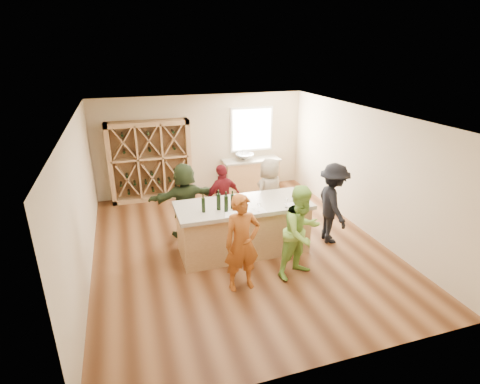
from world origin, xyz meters
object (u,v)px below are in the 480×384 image
object	(u,v)px
wine_bottle_c	(219,202)
person_near_left	(242,243)
person_server	(333,204)
person_far_left	(185,200)
person_near_right	(301,232)
wine_rack	(150,161)
person_far_right	(269,193)
wine_bottle_d	(226,204)
wine_bottle_a	(203,205)
wine_bottle_e	(232,202)
person_far_mid	(223,198)
tasting_counter_base	(243,229)
sink	(245,157)

from	to	relation	value
wine_bottle_c	person_near_left	size ratio (longest dim) A/B	0.18
person_server	person_far_left	size ratio (longest dim) A/B	1.04
person_near_right	person_far_left	size ratio (longest dim) A/B	1.04
wine_rack	person_far_left	world-z (taller)	wine_rack
person_near_right	person_far_left	world-z (taller)	person_near_right
person_near_left	person_far_right	bearing A→B (deg)	54.87
person_near_right	person_server	xyz separation A→B (m)	(1.24, 1.00, -0.00)
person_server	person_far_right	size ratio (longest dim) A/B	1.07
wine_rack	person_far_left	size ratio (longest dim) A/B	1.29
person_far_left	wine_bottle_d	bearing A→B (deg)	107.32
wine_bottle_d	wine_bottle_a	bearing A→B (deg)	166.59
wine_bottle_c	wine_bottle_e	xyz separation A→B (m)	(0.27, -0.03, -0.02)
person_far_mid	wine_bottle_d	bearing A→B (deg)	57.81
tasting_counter_base	wine_bottle_d	size ratio (longest dim) A/B	8.07
person_near_left	person_far_right	distance (m)	2.60
sink	person_far_mid	bearing A→B (deg)	-118.75
wine_bottle_a	person_far_left	world-z (taller)	person_far_left
wine_rack	person_far_left	bearing A→B (deg)	-77.90
wine_rack	wine_bottle_a	bearing A→B (deg)	-79.65
tasting_counter_base	wine_bottle_a	distance (m)	1.13
person_far_mid	wine_bottle_a	bearing A→B (deg)	39.79
sink	person_far_left	size ratio (longest dim) A/B	0.32
tasting_counter_base	person_server	distance (m)	2.01
person_server	wine_bottle_a	bearing A→B (deg)	99.41
sink	person_near_right	size ratio (longest dim) A/B	0.31
person_near_left	person_server	distance (m)	2.61
wine_bottle_c	sink	bearing A→B (deg)	64.41
wine_rack	person_near_left	size ratio (longest dim) A/B	1.24
person_near_left	wine_rack	bearing A→B (deg)	100.33
wine_bottle_c	person_near_left	bearing A→B (deg)	-82.94
person_far_left	person_far_mid	bearing A→B (deg)	171.31
tasting_counter_base	person_near_left	xyz separation A→B (m)	(-0.42, -1.20, 0.39)
person_near_left	person_far_left	xyz separation A→B (m)	(-0.59, 2.29, -0.03)
person_server	person_near_left	bearing A→B (deg)	122.96
wine_bottle_e	person_far_right	bearing A→B (deg)	42.87
wine_rack	person_server	world-z (taller)	wine_rack
wine_bottle_c	person_near_right	world-z (taller)	person_near_right
person_near_left	person_far_right	size ratio (longest dim) A/B	1.07
wine_rack	person_near_right	world-z (taller)	wine_rack
wine_bottle_d	person_far_left	size ratio (longest dim) A/B	0.19
person_near_left	person_near_right	xyz separation A→B (m)	(1.15, 0.05, 0.00)
wine_bottle_c	wine_bottle_e	distance (m)	0.27
wine_bottle_c	wine_bottle_e	size ratio (longest dim) A/B	1.12
wine_bottle_a	person_server	world-z (taller)	person_server
tasting_counter_base	wine_bottle_a	world-z (taller)	wine_bottle_a
tasting_counter_base	wine_bottle_c	world-z (taller)	wine_bottle_c
person_far_left	person_far_right	bearing A→B (deg)	171.51
sink	person_near_right	world-z (taller)	person_near_right
wine_bottle_c	wine_bottle_e	bearing A→B (deg)	-5.86
person_server	tasting_counter_base	bearing A→B (deg)	94.73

